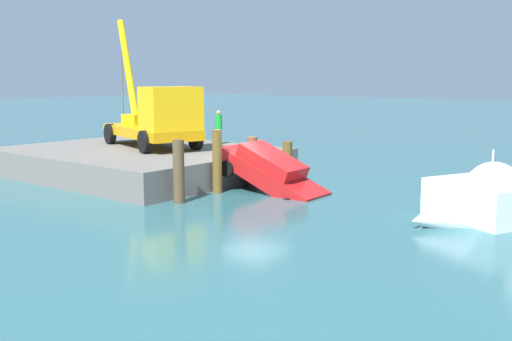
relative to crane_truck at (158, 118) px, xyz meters
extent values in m
plane|color=#2D6066|center=(6.14, -0.59, -2.59)|extent=(200.00, 200.00, 0.00)
cube|color=slate|center=(-0.65, -0.59, -2.00)|extent=(11.40, 9.35, 1.18)
cube|color=orange|center=(-0.75, 0.23, -0.69)|extent=(6.78, 4.34, 0.45)
cube|color=yellow|center=(1.41, -0.50, 0.49)|extent=(2.43, 2.80, 1.91)
cylinder|color=black|center=(1.74, 0.69, -0.91)|extent=(1.04, 0.60, 1.00)
cylinder|color=black|center=(0.96, -1.64, -0.91)|extent=(1.04, 0.60, 1.00)
cylinder|color=black|center=(-2.46, 2.10, -0.91)|extent=(1.04, 0.60, 1.00)
cylinder|color=black|center=(-3.24, -0.24, -0.91)|extent=(1.04, 0.60, 1.00)
cylinder|color=#E5B20C|center=(-4.41, 1.96, 2.41)|extent=(4.14, 2.71, 5.17)
cube|color=#E5B20C|center=(-2.55, 0.83, -0.21)|extent=(1.00, 1.00, 0.50)
cylinder|color=#4C4C19|center=(-6.28, 3.09, 1.82)|extent=(0.04, 0.04, 6.10)
cylinder|color=#2E2E2E|center=(0.96, 3.10, -1.05)|extent=(0.28, 0.28, 0.72)
cylinder|color=green|center=(0.96, 3.10, -0.33)|extent=(0.34, 0.34, 0.72)
sphere|color=tan|center=(0.96, 3.10, 0.14)|extent=(0.21, 0.21, 0.21)
cube|color=red|center=(6.86, -0.27, -1.99)|extent=(4.39, 1.94, 2.25)
cube|color=red|center=(6.87, -0.27, -1.38)|extent=(2.53, 1.66, 1.39)
cylinder|color=black|center=(8.14, 0.67, -2.87)|extent=(0.84, 0.25, 0.83)
cylinder|color=black|center=(8.20, -1.12, -2.87)|extent=(0.84, 0.25, 0.83)
cylinder|color=black|center=(5.27, 0.57, -1.71)|extent=(0.84, 0.25, 0.83)
cylinder|color=black|center=(5.33, -1.22, -1.71)|extent=(0.84, 0.25, 0.83)
cone|color=white|center=(14.38, -0.88, -2.34)|extent=(4.24, 4.42, 3.09)
cylinder|color=silver|center=(14.99, 0.47, -0.89)|extent=(0.06, 0.06, 1.00)
cylinder|color=brown|center=(5.56, -4.07, -1.45)|extent=(0.41, 0.41, 2.27)
cylinder|color=brown|center=(5.34, -1.81, -1.36)|extent=(0.37, 0.37, 2.45)
cylinder|color=brown|center=(5.29, 0.39, -1.59)|extent=(0.42, 0.42, 2.00)
cylinder|color=brown|center=(5.35, 2.81, -1.78)|extent=(0.44, 0.44, 1.62)
camera|label=1|loc=(20.92, -18.82, 1.88)|focal=42.28mm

